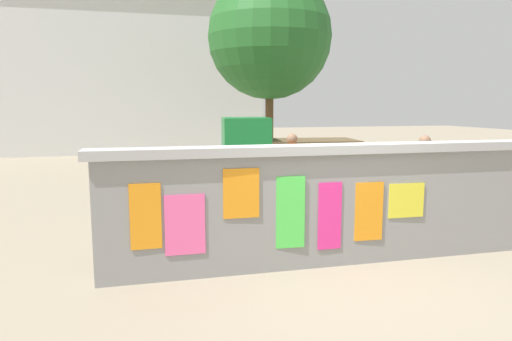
# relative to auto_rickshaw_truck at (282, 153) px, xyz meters

# --- Properties ---
(ground) EXTENTS (60.00, 60.00, 0.00)m
(ground) POSITION_rel_auto_rickshaw_truck_xyz_m (-1.21, 1.91, -0.90)
(ground) COLOR gray
(poster_wall) EXTENTS (6.33, 0.42, 1.65)m
(poster_wall) POSITION_rel_auto_rickshaw_truck_xyz_m (-1.21, -6.09, -0.05)
(poster_wall) COLOR gray
(poster_wall) RESTS_ON ground
(auto_rickshaw_truck) EXTENTS (3.75, 1.91, 1.85)m
(auto_rickshaw_truck) POSITION_rel_auto_rickshaw_truck_xyz_m (0.00, 0.00, 0.00)
(auto_rickshaw_truck) COLOR black
(auto_rickshaw_truck) RESTS_ON ground
(motorcycle) EXTENTS (1.89, 0.57, 0.87)m
(motorcycle) POSITION_rel_auto_rickshaw_truck_xyz_m (-2.41, -3.65, -0.44)
(motorcycle) COLOR black
(motorcycle) RESTS_ON ground
(bicycle_near) EXTENTS (1.70, 0.44, 0.95)m
(bicycle_near) POSITION_rel_auto_rickshaw_truck_xyz_m (-0.60, -4.77, -0.54)
(bicycle_near) COLOR black
(bicycle_near) RESTS_ON ground
(bicycle_far) EXTENTS (1.69, 0.45, 0.95)m
(bicycle_far) POSITION_rel_auto_rickshaw_truck_xyz_m (-3.49, -1.94, -0.54)
(bicycle_far) COLOR black
(bicycle_far) RESTS_ON ground
(person_walking) EXTENTS (0.46, 0.46, 1.62)m
(person_walking) POSITION_rel_auto_rickshaw_truck_xyz_m (1.43, -4.30, 0.09)
(person_walking) COLOR #D83F72
(person_walking) RESTS_ON ground
(person_bystander) EXTENTS (0.44, 0.44, 1.62)m
(person_bystander) POSITION_rel_auto_rickshaw_truck_xyz_m (-0.79, -3.18, 0.09)
(person_bystander) COLOR #338CBF
(person_bystander) RESTS_ON ground
(tree_roadside) EXTENTS (4.21, 4.21, 6.57)m
(tree_roadside) POSITION_rel_auto_rickshaw_truck_xyz_m (0.66, 3.65, 3.56)
(tree_roadside) COLOR brown
(tree_roadside) RESTS_ON ground
(building_background) EXTENTS (12.20, 5.28, 7.37)m
(building_background) POSITION_rel_auto_rickshaw_truck_xyz_m (-4.01, 11.73, 2.81)
(building_background) COLOR silver
(building_background) RESTS_ON ground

